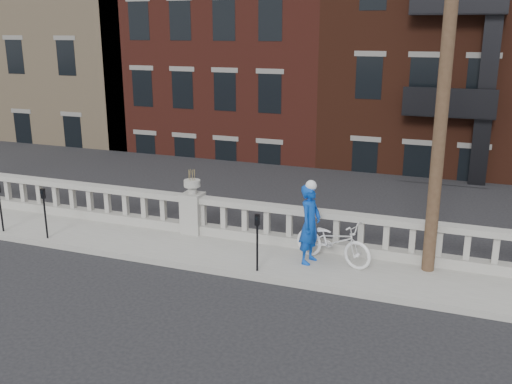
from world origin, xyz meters
TOP-DOWN VIEW (x-y plane):
  - ground at (0.00, 0.00)m, footprint 120.00×120.00m
  - sidewalk at (0.00, 3.00)m, footprint 32.00×2.20m
  - balustrade at (0.00, 3.95)m, footprint 28.00×0.34m
  - planter_pedestal at (0.00, 3.95)m, footprint 0.55×0.55m
  - lower_level at (0.56, 23.04)m, footprint 80.00×44.00m
  - utility_pole at (6.20, 3.60)m, footprint 1.60×0.28m
  - parking_meter_a at (-4.92, 2.15)m, footprint 0.10×0.09m
  - parking_meter_b at (-3.42, 2.15)m, footprint 0.10×0.09m
  - parking_meter_c at (2.54, 2.15)m, footprint 0.10×0.09m
  - bicycle at (4.04, 3.27)m, footprint 2.13×1.29m
  - cyclist at (3.52, 3.07)m, footprint 0.56×0.76m

SIDE VIEW (x-z plane):
  - ground at x=0.00m, z-range 0.00..0.00m
  - sidewalk at x=0.00m, z-range 0.00..0.15m
  - balustrade at x=0.00m, z-range 0.13..1.16m
  - bicycle at x=4.04m, z-range 0.15..1.21m
  - planter_pedestal at x=0.00m, z-range -0.05..1.71m
  - parking_meter_a at x=-4.92m, z-range 0.32..1.68m
  - parking_meter_b at x=-3.42m, z-range 0.32..1.68m
  - parking_meter_c at x=2.54m, z-range 0.32..1.68m
  - cyclist at x=3.52m, z-range 0.15..2.05m
  - lower_level at x=0.56m, z-range -7.77..13.03m
  - utility_pole at x=6.20m, z-range 0.24..10.24m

